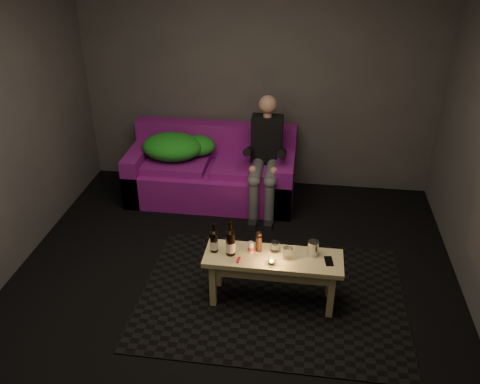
# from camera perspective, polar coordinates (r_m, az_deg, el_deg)

# --- Properties ---
(floor) EXTENTS (4.50, 4.50, 0.00)m
(floor) POSITION_cam_1_polar(r_m,az_deg,el_deg) (4.39, -1.37, -12.40)
(floor) COLOR black
(floor) RESTS_ON ground
(room) EXTENTS (4.50, 4.50, 4.50)m
(room) POSITION_cam_1_polar(r_m,az_deg,el_deg) (3.95, -0.58, 10.48)
(room) COLOR silver
(room) RESTS_ON ground
(rug) EXTENTS (2.25, 1.64, 0.01)m
(rug) POSITION_cam_1_polar(r_m,az_deg,el_deg) (4.46, 3.62, -11.55)
(rug) COLOR black
(rug) RESTS_ON floor
(sofa) EXTENTS (1.84, 0.83, 0.79)m
(sofa) POSITION_cam_1_polar(r_m,az_deg,el_deg) (5.78, -3.11, 2.13)
(sofa) COLOR #811178
(sofa) RESTS_ON floor
(green_blanket) EXTENTS (0.81, 0.55, 0.28)m
(green_blanket) POSITION_cam_1_polar(r_m,az_deg,el_deg) (5.72, -7.12, 5.09)
(green_blanket) COLOR green
(green_blanket) RESTS_ON sofa
(person) EXTENTS (0.33, 0.76, 1.23)m
(person) POSITION_cam_1_polar(r_m,az_deg,el_deg) (5.42, 2.87, 4.32)
(person) COLOR black
(person) RESTS_ON sofa
(coffee_table) EXTENTS (1.12, 0.36, 0.46)m
(coffee_table) POSITION_cam_1_polar(r_m,az_deg,el_deg) (4.19, 3.73, -8.13)
(coffee_table) COLOR tan
(coffee_table) RESTS_ON rug
(beer_bottle_a) EXTENTS (0.07, 0.07, 0.27)m
(beer_bottle_a) POSITION_cam_1_polar(r_m,az_deg,el_deg) (4.14, -2.94, -5.51)
(beer_bottle_a) COLOR black
(beer_bottle_a) RESTS_ON coffee_table
(beer_bottle_b) EXTENTS (0.08, 0.08, 0.31)m
(beer_bottle_b) POSITION_cam_1_polar(r_m,az_deg,el_deg) (4.09, -1.07, -5.68)
(beer_bottle_b) COLOR black
(beer_bottle_b) RESTS_ON coffee_table
(salt_shaker) EXTENTS (0.05, 0.05, 0.09)m
(salt_shaker) POSITION_cam_1_polar(r_m,az_deg,el_deg) (4.16, 1.22, -6.20)
(salt_shaker) COLOR silver
(salt_shaker) RESTS_ON coffee_table
(pepper_mill) EXTENTS (0.06, 0.06, 0.14)m
(pepper_mill) POSITION_cam_1_polar(r_m,az_deg,el_deg) (4.16, 2.11, -5.80)
(pepper_mill) COLOR black
(pepper_mill) RESTS_ON coffee_table
(tumbler_back) EXTENTS (0.08, 0.08, 0.09)m
(tumbler_back) POSITION_cam_1_polar(r_m,az_deg,el_deg) (4.18, 3.95, -6.13)
(tumbler_back) COLOR white
(tumbler_back) RESTS_ON coffee_table
(tealight) EXTENTS (0.05, 0.05, 0.04)m
(tealight) POSITION_cam_1_polar(r_m,az_deg,el_deg) (4.04, 3.55, -7.84)
(tealight) COLOR white
(tealight) RESTS_ON coffee_table
(tumbler_front) EXTENTS (0.08, 0.08, 0.10)m
(tumbler_front) POSITION_cam_1_polar(r_m,az_deg,el_deg) (4.10, 5.39, -6.83)
(tumbler_front) COLOR white
(tumbler_front) RESTS_ON coffee_table
(steel_cup) EXTENTS (0.11, 0.11, 0.12)m
(steel_cup) POSITION_cam_1_polar(r_m,az_deg,el_deg) (4.16, 8.20, -6.26)
(steel_cup) COLOR silver
(steel_cup) RESTS_ON coffee_table
(smartphone) EXTENTS (0.08, 0.13, 0.01)m
(smartphone) POSITION_cam_1_polar(r_m,az_deg,el_deg) (4.13, 9.93, -7.65)
(smartphone) COLOR black
(smartphone) RESTS_ON coffee_table
(red_lighter) EXTENTS (0.03, 0.07, 0.01)m
(red_lighter) POSITION_cam_1_polar(r_m,az_deg,el_deg) (4.08, -0.19, -7.64)
(red_lighter) COLOR #B40B22
(red_lighter) RESTS_ON coffee_table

